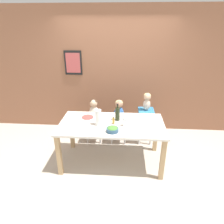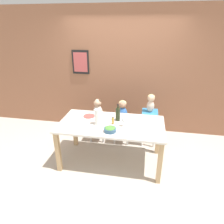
# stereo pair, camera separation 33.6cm
# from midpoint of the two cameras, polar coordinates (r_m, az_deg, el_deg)

# --- Properties ---
(ground_plane) EXTENTS (14.00, 14.00, 0.00)m
(ground_plane) POSITION_cam_midpoint_polar(r_m,az_deg,el_deg) (3.79, -2.69, -13.82)
(ground_plane) COLOR #BCB2A3
(wall_back) EXTENTS (10.00, 0.09, 2.70)m
(wall_back) POSITION_cam_midpoint_polar(r_m,az_deg,el_deg) (4.47, -1.05, 11.34)
(wall_back) COLOR #8E5B42
(wall_back) RESTS_ON ground_plane
(dining_table) EXTENTS (1.77, 0.93, 0.77)m
(dining_table) POSITION_cam_midpoint_polar(r_m,az_deg,el_deg) (3.42, -2.90, -4.76)
(dining_table) COLOR silver
(dining_table) RESTS_ON ground_plane
(chair_far_left) EXTENTS (0.36, 0.42, 0.46)m
(chair_far_left) POSITION_cam_midpoint_polar(r_m,az_deg,el_deg) (4.25, -7.31, -3.43)
(chair_far_left) COLOR silver
(chair_far_left) RESTS_ON ground_plane
(chair_far_center) EXTENTS (0.36, 0.42, 0.46)m
(chair_far_center) POSITION_cam_midpoint_polar(r_m,az_deg,el_deg) (4.18, -0.37, -3.69)
(chair_far_center) COLOR silver
(chair_far_center) RESTS_ON ground_plane
(chair_right_highchair) EXTENTS (0.31, 0.35, 0.73)m
(chair_right_highchair) POSITION_cam_midpoint_polar(r_m,az_deg,el_deg) (4.10, 7.31, -1.66)
(chair_right_highchair) COLOR silver
(chair_right_highchair) RESTS_ON ground_plane
(person_child_left) EXTENTS (0.21, 0.18, 0.47)m
(person_child_left) POSITION_cam_midpoint_polar(r_m,az_deg,el_deg) (4.12, -7.53, 0.51)
(person_child_left) COLOR beige
(person_child_left) RESTS_ON chair_far_left
(person_child_center) EXTENTS (0.21, 0.18, 0.47)m
(person_child_center) POSITION_cam_midpoint_polar(r_m,az_deg,el_deg) (4.05, -0.38, 0.31)
(person_child_center) COLOR #3366B2
(person_child_center) RESTS_ON chair_far_center
(person_baby_right) EXTENTS (0.15, 0.14, 0.36)m
(person_baby_right) POSITION_cam_midpoint_polar(r_m,az_deg,el_deg) (3.96, 7.59, 3.26)
(person_baby_right) COLOR beige
(person_baby_right) RESTS_ON chair_right_highchair
(wine_bottle) EXTENTS (0.08, 0.08, 0.31)m
(wine_bottle) POSITION_cam_midpoint_polar(r_m,az_deg,el_deg) (3.43, -1.22, -0.57)
(wine_bottle) COLOR #232D19
(wine_bottle) RESTS_ON dining_table
(paper_towel_roll) EXTENTS (0.10, 0.10, 0.27)m
(paper_towel_roll) POSITION_cam_midpoint_polar(r_m,az_deg,el_deg) (3.29, -6.87, -1.63)
(paper_towel_roll) COLOR white
(paper_towel_roll) RESTS_ON dining_table
(wine_glass_near) EXTENTS (0.07, 0.07, 0.16)m
(wine_glass_near) POSITION_cam_midpoint_polar(r_m,az_deg,el_deg) (3.25, 0.71, -2.19)
(wine_glass_near) COLOR white
(wine_glass_near) RESTS_ON dining_table
(salad_bowl_large) EXTENTS (0.19, 0.19, 0.08)m
(salad_bowl_large) POSITION_cam_midpoint_polar(r_m,az_deg,el_deg) (3.11, -2.97, -5.02)
(salad_bowl_large) COLOR #335675
(salad_bowl_large) RESTS_ON dining_table
(dinner_plate_front_left) EXTENTS (0.21, 0.21, 0.01)m
(dinner_plate_front_left) POSITION_cam_midpoint_polar(r_m,az_deg,el_deg) (3.33, -13.45, -4.32)
(dinner_plate_front_left) COLOR silver
(dinner_plate_front_left) RESTS_ON dining_table
(dinner_plate_back_left) EXTENTS (0.21, 0.21, 0.01)m
(dinner_plate_back_left) POSITION_cam_midpoint_polar(r_m,az_deg,el_deg) (3.63, -9.62, -1.52)
(dinner_plate_back_left) COLOR #D14C47
(dinner_plate_back_left) RESTS_ON dining_table
(condiment_bottle_hot_sauce) EXTENTS (0.04, 0.04, 0.14)m
(condiment_bottle_hot_sauce) POSITION_cam_midpoint_polar(r_m,az_deg,el_deg) (3.33, -2.46, -2.48)
(condiment_bottle_hot_sauce) COLOR #BC8E33
(condiment_bottle_hot_sauce) RESTS_ON dining_table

